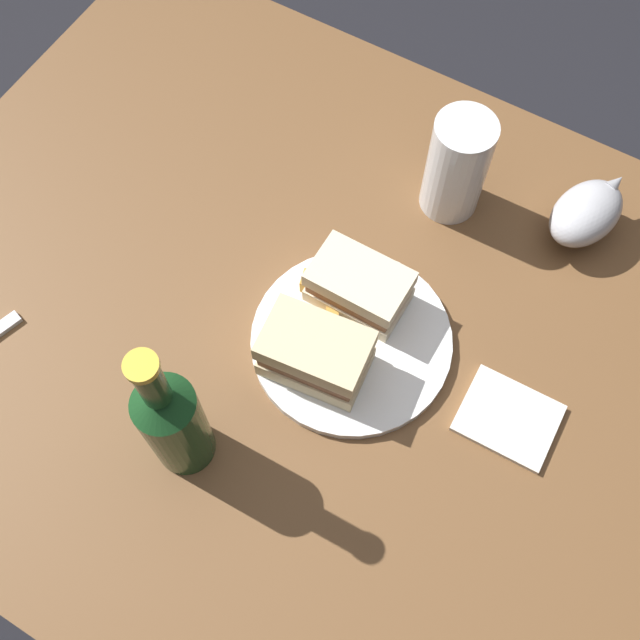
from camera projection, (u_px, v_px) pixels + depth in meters
ground_plane at (302, 463)px, 1.59m from camera, size 6.00×6.00×0.00m
dining_table at (297, 409)px, 1.28m from camera, size 1.08×0.90×0.71m
plate at (351, 340)px, 0.94m from camera, size 0.24×0.24×0.01m
sandwich_half_left at (359, 287)px, 0.93m from camera, size 0.12×0.07×0.06m
sandwich_half_right at (315, 353)px, 0.88m from camera, size 0.13×0.09×0.07m
potato_wedge_front at (323, 285)px, 0.95m from camera, size 0.06×0.04×0.02m
potato_wedge_middle at (305, 317)px, 0.93m from camera, size 0.05×0.03×0.02m
potato_wedge_back at (331, 320)px, 0.93m from camera, size 0.03×0.06×0.02m
potato_wedge_left_edge at (290, 336)px, 0.92m from camera, size 0.04×0.05×0.02m
potato_wedge_right_edge at (339, 292)px, 0.95m from camera, size 0.03×0.05×0.02m
potato_wedge_stray at (307, 344)px, 0.92m from camera, size 0.05×0.03×0.02m
pint_glass at (456, 170)px, 0.97m from camera, size 0.08×0.08×0.15m
gravy_boat at (587, 213)px, 0.97m from camera, size 0.10×0.13×0.07m
cider_bottle at (172, 421)px, 0.80m from camera, size 0.07×0.07×0.25m
napkin at (508, 418)px, 0.90m from camera, size 0.11×0.09×0.01m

